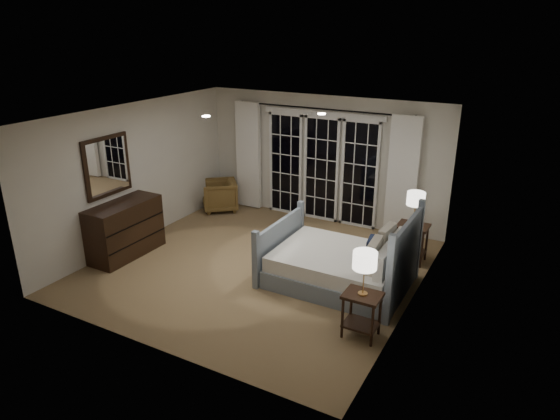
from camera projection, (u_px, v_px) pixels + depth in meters
The scene contains 20 objects.
floor at pixel (258, 267), 8.23m from camera, with size 5.00×5.00×0.00m, color olive.
ceiling at pixel (255, 115), 7.35m from camera, with size 5.00×5.00×0.00m, color white.
wall_left at pixel (137, 173), 8.91m from camera, with size 0.02×5.00×2.50m, color beige.
wall_right at pixel (416, 224), 6.66m from camera, with size 0.02×5.00×2.50m, color beige.
wall_back at pixel (322, 159), 9.84m from camera, with size 5.00×0.02×2.50m, color beige.
wall_front at pixel (144, 256), 5.74m from camera, with size 5.00×0.02×2.50m, color beige.
french_doors at pixel (321, 167), 9.86m from camera, with size 2.50×0.04×2.20m.
curtain_rod at pixel (322, 109), 9.41m from camera, with size 0.03×0.03×3.50m, color black.
curtain_left at pixel (248, 155), 10.52m from camera, with size 0.55×0.10×2.25m, color white.
curtain_right at pixel (403, 177), 9.04m from camera, with size 0.55×0.10×2.25m, color white.
downlight_a at pixel (322, 114), 7.49m from camera, with size 0.12×0.12×0.01m, color white.
downlight_b at pixel (206, 116), 7.30m from camera, with size 0.12×0.12×0.01m, color white.
bed at pixel (342, 265), 7.59m from camera, with size 2.08×1.48×1.21m.
nightstand_left at pixel (362, 309), 6.28m from camera, with size 0.47×0.37×0.61m.
nightstand_right at pixel (412, 237), 8.28m from camera, with size 0.50×0.40×0.65m.
lamp_left at pixel (365, 261), 6.04m from camera, with size 0.30×0.30×0.58m.
lamp_right at pixel (416, 199), 8.04m from camera, with size 0.29×0.29×0.57m.
armchair at pixel (220, 195), 10.62m from camera, with size 0.69×0.72×0.65m, color brown.
dresser at pixel (125, 229), 8.50m from camera, with size 0.57×1.33×0.95m.
mirror at pixel (107, 166), 8.23m from camera, with size 0.05×0.85×1.00m.
Camera 1 is at (3.87, -6.29, 3.77)m, focal length 32.00 mm.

